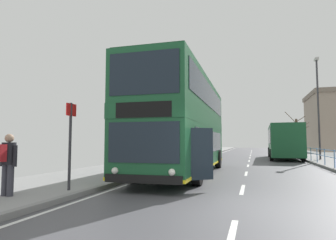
% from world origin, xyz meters
% --- Properties ---
extents(ground, '(15.80, 140.00, 0.20)m').
position_xyz_m(ground, '(-0.72, -0.00, 0.04)').
color(ground, '#4A4A4F').
extents(double_decker_bus_main, '(3.32, 11.37, 4.46)m').
position_xyz_m(double_decker_bus_main, '(-2.77, 6.34, 2.33)').
color(double_decker_bus_main, '#19512D').
rests_on(double_decker_bus_main, ground).
extents(background_bus_far_lane, '(2.82, 10.14, 2.96)m').
position_xyz_m(background_bus_far_lane, '(2.99, 20.95, 1.63)').
color(background_bus_far_lane, '#19512D').
rests_on(background_bus_far_lane, ground).
extents(pedestrian_railing_far_kerb, '(0.05, 30.54, 0.96)m').
position_xyz_m(pedestrian_railing_far_kerb, '(4.45, 12.35, 0.80)').
color(pedestrian_railing_far_kerb, '#598CC6').
rests_on(pedestrian_railing_far_kerb, ground).
extents(pedestrian_with_backpack, '(0.55, 0.54, 1.58)m').
position_xyz_m(pedestrian_with_backpack, '(-5.66, -1.10, 1.05)').
color(pedestrian_with_backpack, '#383842').
rests_on(pedestrian_with_backpack, ground).
extents(bus_stop_sign_near, '(0.08, 0.44, 2.51)m').
position_xyz_m(bus_stop_sign_near, '(-4.72, 0.19, 1.69)').
color(bus_stop_sign_near, '#2D2D33').
rests_on(bus_stop_sign_near, ground).
extents(street_lamp_far_side, '(0.28, 0.60, 8.18)m').
position_xyz_m(street_lamp_far_side, '(5.40, 18.36, 4.84)').
color(street_lamp_far_side, '#38383D').
rests_on(street_lamp_far_side, ground).
extents(bare_tree_far_00, '(3.23, 1.34, 5.74)m').
position_xyz_m(bare_tree_far_00, '(6.22, 37.12, 2.65)').
color(bare_tree_far_00, '#4C3D2D').
rests_on(bare_tree_far_00, ground).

